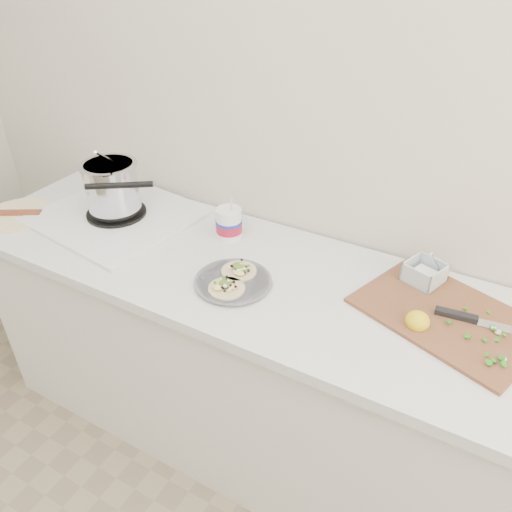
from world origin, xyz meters
The scene contains 6 objects.
counter centered at (0.00, 1.43, 0.45)m, with size 2.44×0.66×0.90m.
stove centered at (-0.75, 1.47, 0.99)m, with size 0.64×0.60×0.28m.
taco_plate centered at (-0.11, 1.32, 0.92)m, with size 0.26×0.26×0.04m.
tub centered at (-0.28, 1.56, 0.97)m, with size 0.10×0.10×0.22m.
cutboard centered at (0.52, 1.51, 0.92)m, with size 0.59×0.50×0.08m.
bacon_plate centered at (-1.10, 1.28, 0.91)m, with size 0.28×0.28×0.02m.
Camera 1 is at (0.59, 0.22, 1.88)m, focal length 35.00 mm.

